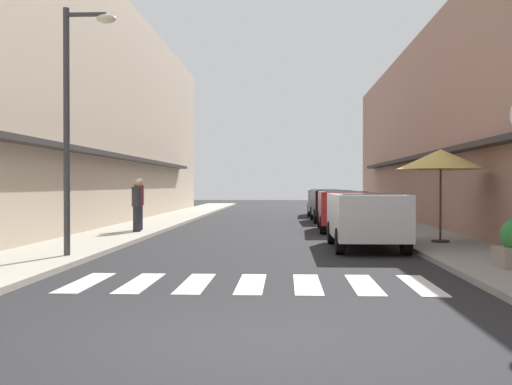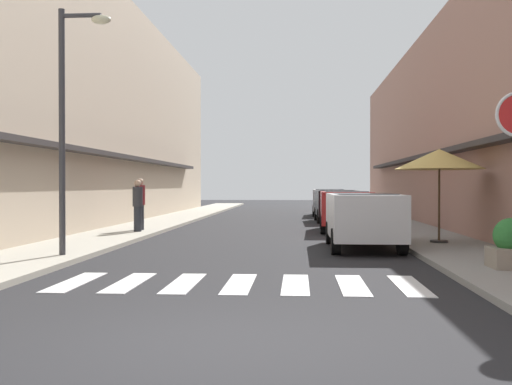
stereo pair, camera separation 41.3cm
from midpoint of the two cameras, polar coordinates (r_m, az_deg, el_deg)
name	(u,v)px [view 1 (the left image)]	position (r m, az deg, el deg)	size (l,w,h in m)	color
ground_plane	(270,229)	(23.61, 0.83, -3.41)	(94.12, 94.12, 0.00)	#232326
sidewalk_left	(142,227)	(24.28, -10.94, -3.17)	(2.41, 59.90, 0.12)	#ADA899
sidewalk_right	(401,228)	(23.96, 12.77, -3.22)	(2.41, 59.90, 0.12)	gray
building_row_left	(58,108)	(26.61, -18.20, 7.40)	(5.50, 40.51, 9.63)	#C6B299
building_row_right	(491,126)	(26.00, 20.45, 5.80)	(5.50, 40.51, 8.05)	#A87A6B
crosswalk	(251,284)	(10.58, -1.58, -8.42)	(6.15, 2.20, 0.01)	silver
parked_car_near	(366,214)	(16.50, 9.39, -1.97)	(1.81, 4.21, 1.47)	silver
parked_car_mid	(344,206)	(22.67, 7.58, -1.25)	(1.90, 4.25, 1.47)	maroon
parked_car_far	(332,202)	(28.56, 6.58, -0.86)	(1.87, 3.98, 1.47)	black
parked_car_distant	(324,199)	(34.28, 5.94, -0.60)	(1.92, 4.40, 1.47)	silver
street_lamp	(75,105)	(14.47, -17.18, 7.74)	(1.19, 0.28, 5.49)	#38383D
cafe_umbrella	(441,160)	(17.61, 16.03, 2.93)	(2.42, 2.42, 2.55)	#262626
pedestrian_walking_near	(139,203)	(21.94, -11.28, -0.92)	(0.34, 0.34, 1.80)	#282B33
pedestrian_walking_far	(137,204)	(21.17, -11.49, -1.07)	(0.34, 0.34, 1.74)	#282B33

